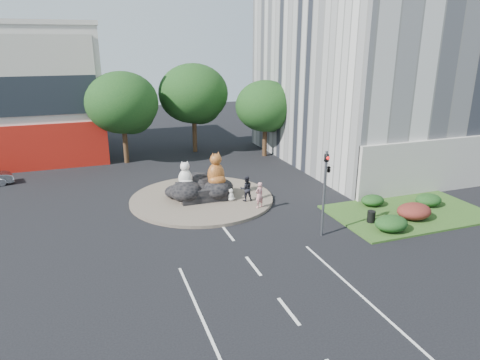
# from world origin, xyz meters

# --- Properties ---
(ground) EXTENTS (120.00, 120.00, 0.00)m
(ground) POSITION_xyz_m (0.00, 0.00, 0.00)
(ground) COLOR black
(ground) RESTS_ON ground
(roundabout_island) EXTENTS (10.00, 10.00, 0.20)m
(roundabout_island) POSITION_xyz_m (0.00, 10.00, 0.10)
(roundabout_island) COLOR brown
(roundabout_island) RESTS_ON ground
(rock_plinth) EXTENTS (3.20, 2.60, 0.90)m
(rock_plinth) POSITION_xyz_m (0.00, 10.00, 0.65)
(rock_plinth) COLOR black
(rock_plinth) RESTS_ON roundabout_island
(grass_verge) EXTENTS (10.00, 6.00, 0.12)m
(grass_verge) POSITION_xyz_m (12.00, 3.00, 0.06)
(grass_verge) COLOR #204A18
(grass_verge) RESTS_ON ground
(tree_left) EXTENTS (6.46, 6.46, 8.27)m
(tree_left) POSITION_xyz_m (-3.93, 22.06, 5.25)
(tree_left) COLOR #382314
(tree_left) RESTS_ON ground
(tree_mid) EXTENTS (6.84, 6.84, 8.76)m
(tree_mid) POSITION_xyz_m (3.07, 24.06, 5.56)
(tree_mid) COLOR #382314
(tree_mid) RESTS_ON ground
(tree_right) EXTENTS (5.70, 5.70, 7.30)m
(tree_right) POSITION_xyz_m (9.07, 20.06, 4.63)
(tree_right) COLOR #382314
(tree_right) RESTS_ON ground
(hedge_near_green) EXTENTS (2.00, 1.60, 0.90)m
(hedge_near_green) POSITION_xyz_m (9.00, 1.00, 0.57)
(hedge_near_green) COLOR black
(hedge_near_green) RESTS_ON grass_verge
(hedge_red) EXTENTS (2.20, 1.76, 0.99)m
(hedge_red) POSITION_xyz_m (11.50, 2.00, 0.61)
(hedge_red) COLOR #541619
(hedge_red) RESTS_ON grass_verge
(hedge_mid_green) EXTENTS (1.80, 1.44, 0.81)m
(hedge_mid_green) POSITION_xyz_m (14.00, 3.50, 0.53)
(hedge_mid_green) COLOR black
(hedge_mid_green) RESTS_ON grass_verge
(hedge_back_green) EXTENTS (1.60, 1.28, 0.72)m
(hedge_back_green) POSITION_xyz_m (10.50, 4.80, 0.48)
(hedge_back_green) COLOR black
(hedge_back_green) RESTS_ON grass_verge
(traffic_light) EXTENTS (0.44, 1.24, 5.00)m
(traffic_light) POSITION_xyz_m (5.10, 2.00, 3.62)
(traffic_light) COLOR #595B60
(traffic_light) RESTS_ON ground
(street_lamp) EXTENTS (2.34, 0.22, 8.06)m
(street_lamp) POSITION_xyz_m (12.82, 8.00, 4.55)
(street_lamp) COLOR #595B60
(street_lamp) RESTS_ON ground
(cat_white) EXTENTS (1.26, 1.14, 1.85)m
(cat_white) POSITION_xyz_m (-1.11, 10.02, 2.02)
(cat_white) COLOR silver
(cat_white) RESTS_ON rock_plinth
(cat_tabby) EXTENTS (1.72, 1.59, 2.37)m
(cat_tabby) POSITION_xyz_m (0.99, 9.71, 2.28)
(cat_tabby) COLOR #A76822
(cat_tabby) RESTS_ON rock_plinth
(kitten_calico) EXTENTS (0.63, 0.62, 0.80)m
(kitten_calico) POSITION_xyz_m (-1.55, 9.24, 0.60)
(kitten_calico) COLOR beige
(kitten_calico) RESTS_ON roundabout_island
(kitten_white) EXTENTS (0.70, 0.69, 0.89)m
(kitten_white) POSITION_xyz_m (1.74, 8.70, 0.64)
(kitten_white) COLOR beige
(kitten_white) RESTS_ON roundabout_island
(pedestrian_pink) EXTENTS (0.75, 0.62, 1.75)m
(pedestrian_pink) POSITION_xyz_m (3.08, 6.83, 1.08)
(pedestrian_pink) COLOR #CF8688
(pedestrian_pink) RESTS_ON roundabout_island
(pedestrian_dark) EXTENTS (0.93, 0.76, 1.77)m
(pedestrian_dark) POSITION_xyz_m (2.71, 8.30, 1.09)
(pedestrian_dark) COLOR black
(pedestrian_dark) RESTS_ON roundabout_island
(litter_bin) EXTENTS (0.53, 0.53, 0.72)m
(litter_bin) POSITION_xyz_m (8.68, 2.44, 0.48)
(litter_bin) COLOR black
(litter_bin) RESTS_ON grass_verge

